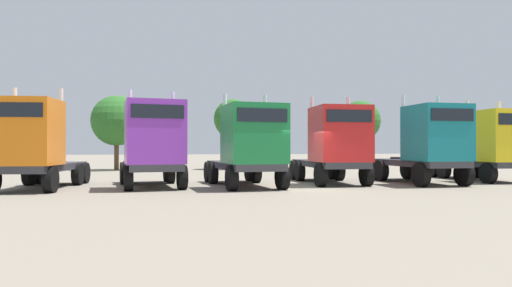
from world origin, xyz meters
name	(u,v)px	position (x,y,z in m)	size (l,w,h in m)	color
ground	(302,188)	(0.00, 0.00, 0.00)	(200.00, 200.00, 0.00)	gray
semi_truck_orange	(32,144)	(-11.27, 1.37, 1.92)	(3.17, 6.25, 4.33)	#333338
semi_truck_purple	(153,144)	(-6.38, 1.46, 1.95)	(3.18, 6.08, 4.36)	#333338
semi_truck_green	(250,145)	(-2.21, 0.69, 1.89)	(3.03, 6.45, 4.21)	#333338
semi_truck_red	(335,144)	(2.19, 1.62, 1.95)	(2.81, 6.11, 4.31)	#333338
semi_truck_teal	(428,144)	(6.53, 0.63, 1.95)	(2.57, 6.17, 4.36)	#333338
semi_truck_yellow	(493,145)	(10.91, 1.60, 1.91)	(2.84, 6.29, 4.28)	#333338
oak_far_left	(117,121)	(-9.40, 18.27, 3.89)	(3.95, 3.95, 5.88)	#4C3823
oak_far_centre	(233,119)	(-0.16, 17.71, 4.11)	(3.23, 3.23, 5.75)	#4C3823
oak_far_right	(360,121)	(12.36, 20.55, 4.28)	(3.79, 3.79, 6.19)	#4C3823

